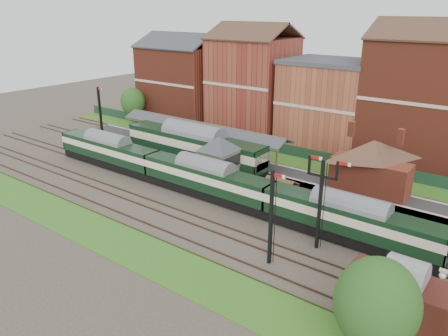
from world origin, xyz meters
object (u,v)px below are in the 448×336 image
Objects in this scene: signal_box at (219,160)px; platform_railcar at (194,147)px; semaphore_bracket at (321,199)px; goods_van_a at (401,302)px; dmu_train at (205,178)px.

signal_box is 0.29× the size of platform_railcar.
semaphore_bracket is at bearing -22.70° from platform_railcar.
platform_railcar is (-6.48, 3.25, -0.45)m from signal_box.
goods_van_a is at bearing -27.36° from signal_box.
semaphore_bracket is at bearing -9.86° from dmu_train.
platform_railcar is at bearing 157.30° from semaphore_bracket.
platform_railcar is at bearing 137.67° from dmu_train.
goods_van_a is at bearing -21.36° from dmu_train.
dmu_train is at bearing -42.33° from platform_railcar.
dmu_train is 9.67m from platform_railcar.
signal_box is 0.89× the size of goods_van_a.
semaphore_bracket reaches higher than goods_van_a.
dmu_train is 7.14× the size of goods_van_a.
platform_railcar is (-21.51, 9.00, -1.89)m from semaphore_bracket.
signal_box is 16.16m from semaphore_bracket.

